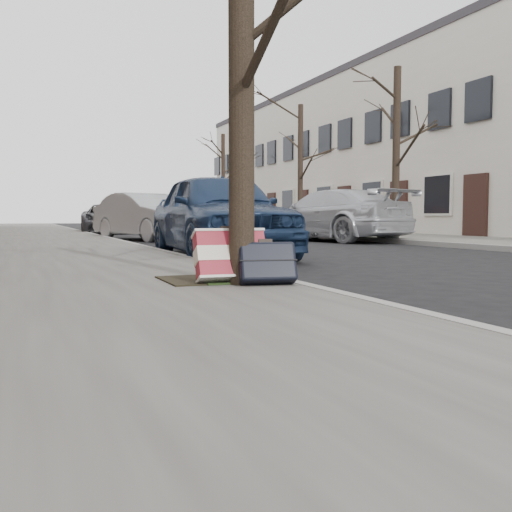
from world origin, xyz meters
name	(u,v)px	position (x,y,z in m)	size (l,w,h in m)	color
ground	(451,297)	(0.00, 0.00, 0.00)	(120.00, 120.00, 0.00)	black
near_sidewalk	(21,238)	(-3.70, 15.00, 0.06)	(5.00, 70.00, 0.12)	slate
far_sidewalk	(341,234)	(7.80, 15.00, 0.06)	(4.00, 70.00, 0.12)	slate
house_far	(436,151)	(13.15, 16.00, 3.60)	(6.70, 40.00, 7.20)	beige
dirt_patch	(207,279)	(-2.00, 1.20, 0.13)	(0.85, 0.85, 0.01)	black
street_tree	(241,15)	(-1.80, 0.76, 2.56)	(0.24, 0.24, 4.88)	black
suitcase_red	(231,256)	(-1.87, 0.87, 0.38)	(0.66, 0.18, 0.48)	maroon
suitcase_navy	(267,262)	(-1.60, 0.62, 0.33)	(0.53, 0.17, 0.38)	black
car_near_front	(219,214)	(-0.29, 5.86, 0.80)	(1.88, 4.68, 1.60)	#182A49
car_near_mid	(147,217)	(-0.03, 13.60, 0.74)	(1.56, 4.48, 1.48)	#A0A3A7
car_near_back	(106,219)	(-0.18, 21.60, 0.64)	(2.14, 4.64, 1.29)	#3A3B40
car_far_front	(330,216)	(5.00, 10.94, 0.77)	(2.15, 5.30, 1.54)	#B9BBC1
car_far_back	(227,218)	(4.51, 18.88, 0.69)	(1.62, 4.03, 1.37)	maroon
tree_far_a	(396,152)	(7.20, 10.72, 2.74)	(0.23, 0.23, 5.24)	black
tree_far_b	(300,168)	(7.20, 17.31, 2.75)	(0.22, 0.22, 5.26)	black
tree_far_c	(223,181)	(7.20, 27.13, 2.79)	(0.22, 0.22, 5.34)	black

